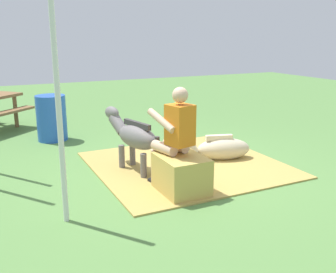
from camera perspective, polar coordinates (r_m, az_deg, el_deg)
name	(u,v)px	position (r m, az deg, el deg)	size (l,w,h in m)	color
ground_plane	(179,171)	(5.89, 1.65, -5.10)	(24.00, 24.00, 0.00)	#568442
hay_patch	(186,165)	(6.15, 2.71, -4.13)	(2.69, 2.81, 0.02)	tan
hay_bale	(181,175)	(5.04, 1.97, -5.61)	(0.69, 0.55, 0.49)	tan
person_seated	(174,133)	(5.01, 0.89, 0.48)	(0.71, 0.51, 1.37)	#D8AD8C
pony_standing	(134,136)	(5.78, -5.04, 0.09)	(1.33, 0.54, 0.90)	slate
pony_lying	(218,149)	(6.41, 7.28, -1.79)	(0.65, 1.35, 0.42)	beige
water_barrel	(52,118)	(7.84, -16.71, 2.62)	(0.56, 0.56, 0.88)	blue
tent_pole_left	(59,118)	(4.17, -15.65, 2.65)	(0.06, 0.06, 2.33)	silver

